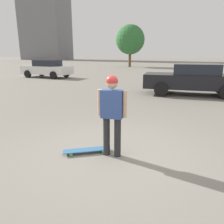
% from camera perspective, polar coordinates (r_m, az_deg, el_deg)
% --- Properties ---
extents(ground_plane, '(220.00, 220.00, 0.00)m').
position_cam_1_polar(ground_plane, '(4.54, -0.00, -11.19)').
color(ground_plane, gray).
extents(person, '(0.58, 0.23, 1.62)m').
position_cam_1_polar(person, '(4.20, -0.00, 0.83)').
color(person, '#262628').
rests_on(person, ground_plane).
extents(skateboard, '(0.93, 0.66, 0.07)m').
position_cam_1_polar(skateboard, '(4.64, -6.62, -9.83)').
color(skateboard, '#336693').
rests_on(skateboard, ground_plane).
extents(car_parked_near, '(4.75, 2.05, 1.53)m').
position_cam_1_polar(car_parked_near, '(11.62, 20.44, 8.09)').
color(car_parked_near, black).
rests_on(car_parked_near, ground_plane).
extents(car_parked_far, '(4.60, 2.27, 1.48)m').
position_cam_1_polar(car_parked_far, '(19.98, -16.64, 10.82)').
color(car_parked_far, silver).
rests_on(car_parked_far, ground_plane).
extents(building_block_distant, '(14.78, 10.32, 34.69)m').
position_cam_1_polar(building_block_distant, '(83.88, -17.31, 24.91)').
color(building_block_distant, slate).
rests_on(building_block_distant, ground_plane).
extents(tree_distant, '(4.40, 4.40, 6.27)m').
position_cam_1_polar(tree_distant, '(35.01, 4.77, 18.31)').
color(tree_distant, brown).
rests_on(tree_distant, ground_plane).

